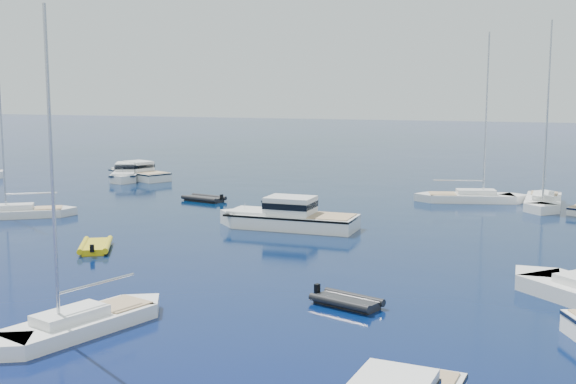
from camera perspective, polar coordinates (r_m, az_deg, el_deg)
ground at (r=31.51m, az=-13.90°, el=-10.18°), size 400.00×400.00×0.00m
motor_cruiser_centre at (r=51.23m, az=-0.04°, el=-2.85°), size 10.98×3.45×2.87m
motor_cruiser_far_l at (r=80.69m, az=-11.76°, el=1.03°), size 9.92×6.72×2.51m
motor_cruiser_horizon at (r=80.30m, az=-12.66°, el=0.96°), size 6.47×9.32×2.37m
sailboat_fore at (r=31.04m, az=-16.19°, el=-10.56°), size 4.92×9.44×13.44m
sailboat_mid_l at (r=59.33m, az=-20.48°, el=-1.85°), size 8.81×7.08×13.34m
sailboat_centre at (r=65.02m, az=14.25°, el=-0.75°), size 10.61×5.33×15.10m
sailboat_sails_r at (r=64.48m, az=19.49°, el=-1.04°), size 2.93×10.81×15.84m
tender_yellow at (r=45.97m, az=-14.95°, el=-4.41°), size 3.92×4.60×0.95m
tender_grey_near at (r=33.29m, az=4.66°, el=-8.97°), size 3.76×2.82×0.95m
tender_grey_far at (r=63.89m, az=-6.66°, el=-0.70°), size 4.34×2.96×0.95m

